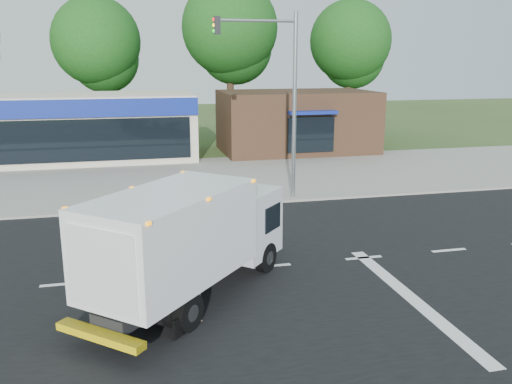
{
  "coord_description": "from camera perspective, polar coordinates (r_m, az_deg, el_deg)",
  "views": [
    {
      "loc": [
        -3.95,
        -14.82,
        6.11
      ],
      "look_at": [
        0.12,
        2.54,
        1.7
      ],
      "focal_mm": 38.0,
      "sensor_mm": 36.0,
      "label": 1
    }
  ],
  "objects": [
    {
      "name": "parking_apron",
      "position": [
        29.73,
        -5.27,
        2.0
      ],
      "size": [
        60.0,
        9.0,
        0.02
      ],
      "primitive_type": "cube",
      "color": "gray",
      "rests_on": "ground"
    },
    {
      "name": "emergency_worker",
      "position": [
        12.89,
        -6.55,
        -9.92
      ],
      "size": [
        0.71,
        0.78,
        1.89
      ],
      "rotation": [
        0.0,
        0.0,
        1.01
      ],
      "color": "tan",
      "rests_on": "ground"
    },
    {
      "name": "lane_markings",
      "position": [
        15.71,
        7.73,
        -9.06
      ],
      "size": [
        55.2,
        7.0,
        0.01
      ],
      "color": "silver",
      "rests_on": "road_asphalt"
    },
    {
      "name": "retail_strip_mall",
      "position": [
        35.36,
        -21.44,
        6.29
      ],
      "size": [
        18.0,
        6.2,
        4.0
      ],
      "color": "beige",
      "rests_on": "ground"
    },
    {
      "name": "ground",
      "position": [
        16.51,
        1.62,
        -7.83
      ],
      "size": [
        120.0,
        120.0,
        0.0
      ],
      "primitive_type": "plane",
      "color": "#385123",
      "rests_on": "ground"
    },
    {
      "name": "traffic_signal_pole",
      "position": [
        23.32,
        2.55,
        10.97
      ],
      "size": [
        3.51,
        0.25,
        8.0
      ],
      "color": "gray",
      "rests_on": "ground"
    },
    {
      "name": "road_asphalt",
      "position": [
        16.51,
        1.62,
        -7.81
      ],
      "size": [
        60.0,
        14.0,
        0.02
      ],
      "primitive_type": "cube",
      "color": "black",
      "rests_on": "ground"
    },
    {
      "name": "ems_box_truck",
      "position": [
        13.89,
        -7.1,
        -4.5
      ],
      "size": [
        6.13,
        6.54,
        3.04
      ],
      "rotation": [
        0.0,
        0.0,
        0.85
      ],
      "color": "black",
      "rests_on": "ground"
    },
    {
      "name": "background_trees",
      "position": [
        43.12,
        -9.4,
        15.41
      ],
      "size": [
        36.77,
        7.39,
        12.1
      ],
      "color": "#332114",
      "rests_on": "ground"
    },
    {
      "name": "sidewalk",
      "position": [
        24.13,
        -3.34,
        -0.65
      ],
      "size": [
        60.0,
        2.4,
        0.12
      ],
      "primitive_type": "cube",
      "color": "gray",
      "rests_on": "ground"
    },
    {
      "name": "brown_storefront",
      "position": [
        36.72,
        4.28,
        7.43
      ],
      "size": [
        10.0,
        6.7,
        4.0
      ],
      "color": "#382316",
      "rests_on": "ground"
    }
  ]
}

